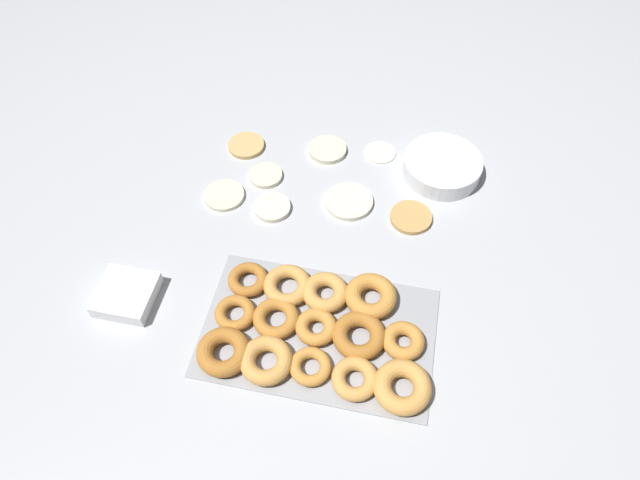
# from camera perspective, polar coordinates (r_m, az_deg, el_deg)

# --- Properties ---
(ground_plane) EXTENTS (3.00, 3.00, 0.00)m
(ground_plane) POSITION_cam_1_polar(r_m,az_deg,el_deg) (1.36, -0.93, 1.93)
(ground_plane) COLOR #B2B5BA
(pancake_0) EXTENTS (0.08, 0.08, 0.01)m
(pancake_0) POSITION_cam_1_polar(r_m,az_deg,el_deg) (1.45, -5.45, 6.44)
(pancake_0) COLOR beige
(pancake_0) RESTS_ON ground_plane
(pancake_1) EXTENTS (0.12, 0.12, 0.01)m
(pancake_1) POSITION_cam_1_polar(r_m,az_deg,el_deg) (1.39, 2.92, 3.88)
(pancake_1) COLOR beige
(pancake_1) RESTS_ON ground_plane
(pancake_2) EXTENTS (0.09, 0.09, 0.01)m
(pancake_2) POSITION_cam_1_polar(r_m,az_deg,el_deg) (1.53, -7.38, 9.35)
(pancake_2) COLOR tan
(pancake_2) RESTS_ON ground_plane
(pancake_3) EXTENTS (0.10, 0.10, 0.01)m
(pancake_3) POSITION_cam_1_polar(r_m,az_deg,el_deg) (1.50, 0.77, 9.02)
(pancake_3) COLOR beige
(pancake_3) RESTS_ON ground_plane
(pancake_4) EXTENTS (0.09, 0.09, 0.01)m
(pancake_4) POSITION_cam_1_polar(r_m,az_deg,el_deg) (1.38, -4.79, 3.27)
(pancake_4) COLOR beige
(pancake_4) RESTS_ON ground_plane
(pancake_5) EXTENTS (0.10, 0.10, 0.01)m
(pancake_5) POSITION_cam_1_polar(r_m,az_deg,el_deg) (1.37, 9.08, 2.25)
(pancake_5) COLOR tan
(pancake_5) RESTS_ON ground_plane
(pancake_6) EXTENTS (0.08, 0.08, 0.01)m
(pancake_6) POSITION_cam_1_polar(r_m,az_deg,el_deg) (1.51, 6.04, 8.75)
(pancake_6) COLOR beige
(pancake_6) RESTS_ON ground_plane
(pancake_7) EXTENTS (0.10, 0.10, 0.01)m
(pancake_7) POSITION_cam_1_polar(r_m,az_deg,el_deg) (1.42, -9.55, 4.42)
(pancake_7) COLOR beige
(pancake_7) RESTS_ON ground_plane
(donut_tray) EXTENTS (0.48, 0.30, 0.04)m
(donut_tray) POSITION_cam_1_polar(r_m,az_deg,el_deg) (1.18, -0.20, -9.12)
(donut_tray) COLOR #93969B
(donut_tray) RESTS_ON ground_plane
(batter_bowl) EXTENTS (0.19, 0.19, 0.05)m
(batter_bowl) POSITION_cam_1_polar(r_m,az_deg,el_deg) (1.47, 12.10, 7.21)
(batter_bowl) COLOR white
(batter_bowl) RESTS_ON ground_plane
(container_stack) EXTENTS (0.12, 0.12, 0.04)m
(container_stack) POSITION_cam_1_polar(r_m,az_deg,el_deg) (1.29, -18.80, -5.21)
(container_stack) COLOR white
(container_stack) RESTS_ON ground_plane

